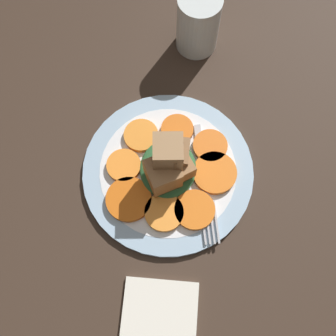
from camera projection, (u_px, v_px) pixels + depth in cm
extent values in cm
cube|color=#38281E|center=(168.00, 174.00, 68.63)|extent=(120.00, 120.00, 2.00)
cylinder|color=#99B7D1|center=(168.00, 171.00, 67.21)|extent=(27.22, 27.22, 1.00)
cylinder|color=white|center=(168.00, 171.00, 67.17)|extent=(21.78, 21.78, 1.00)
cylinder|color=#D76115|center=(129.00, 199.00, 64.55)|extent=(7.06, 7.06, 0.93)
cylinder|color=orange|center=(164.00, 212.00, 63.87)|extent=(5.98, 5.98, 0.93)
cylinder|color=orange|center=(195.00, 210.00, 64.00)|extent=(6.24, 6.24, 0.93)
cylinder|color=orange|center=(215.00, 175.00, 65.88)|extent=(6.95, 6.95, 0.93)
cylinder|color=orange|center=(210.00, 146.00, 67.54)|extent=(5.58, 5.58, 0.93)
cylinder|color=orange|center=(177.00, 130.00, 68.51)|extent=(5.29, 5.29, 0.93)
cylinder|color=orange|center=(141.00, 136.00, 68.15)|extent=(5.62, 5.62, 0.93)
cylinder|color=orange|center=(124.00, 163.00, 66.53)|extent=(5.44, 5.44, 0.93)
ellipsoid|color=#2D6033|center=(168.00, 168.00, 65.86)|extent=(9.84, 8.86, 1.68)
cube|color=brown|center=(175.00, 155.00, 63.49)|extent=(4.25, 4.25, 4.18)
cube|color=olive|center=(163.00, 174.00, 62.24)|extent=(6.22, 6.22, 4.61)
cube|color=olive|center=(182.00, 168.00, 63.26)|extent=(4.46, 4.46, 3.23)
cube|color=#9E754C|center=(168.00, 150.00, 59.13)|extent=(4.61, 4.61, 4.23)
cube|color=brown|center=(168.00, 154.00, 59.98)|extent=(4.25, 4.25, 3.60)
cube|color=#B2B2B7|center=(202.00, 162.00, 66.91)|extent=(12.96, 3.42, 0.40)
cube|color=#B2B2B7|center=(208.00, 206.00, 64.48)|extent=(1.96, 2.56, 0.40)
cube|color=#B2B2B7|center=(217.00, 227.00, 63.39)|extent=(5.08, 1.22, 0.40)
cube|color=#B2B2B7|center=(213.00, 227.00, 63.37)|extent=(5.08, 1.22, 0.40)
cube|color=#B2B2B7|center=(208.00, 228.00, 63.35)|extent=(5.08, 1.22, 0.40)
cube|color=#B2B2B7|center=(204.00, 228.00, 63.33)|extent=(5.08, 1.22, 0.40)
cylinder|color=silver|center=(198.00, 23.00, 70.79)|extent=(7.32, 7.32, 11.07)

